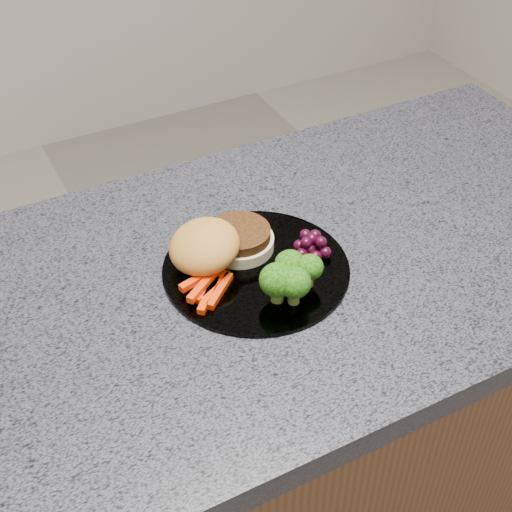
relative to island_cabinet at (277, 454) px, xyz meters
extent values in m
cube|color=brown|center=(0.00, 0.00, 0.00)|extent=(1.20, 0.60, 0.86)
cube|color=#4A4A54|center=(0.00, 0.00, 0.45)|extent=(1.20, 0.60, 0.04)
cylinder|color=white|center=(-0.04, 0.00, 0.47)|extent=(0.26, 0.26, 0.01)
cylinder|color=beige|center=(-0.04, 0.05, 0.48)|extent=(0.12, 0.12, 0.02)
cylinder|color=#46270D|center=(-0.04, 0.05, 0.50)|extent=(0.11, 0.11, 0.01)
ellipsoid|color=#A66C29|center=(-0.10, 0.03, 0.50)|extent=(0.12, 0.12, 0.05)
cube|color=red|center=(-0.13, -0.01, 0.48)|extent=(0.06, 0.05, 0.01)
cube|color=red|center=(-0.12, -0.01, 0.48)|extent=(0.06, 0.04, 0.01)
cube|color=red|center=(-0.13, -0.03, 0.48)|extent=(0.05, 0.06, 0.01)
cube|color=red|center=(-0.13, 0.00, 0.49)|extent=(0.07, 0.03, 0.01)
cube|color=red|center=(-0.13, -0.01, 0.49)|extent=(0.06, 0.05, 0.01)
cube|color=red|center=(-0.11, -0.03, 0.48)|extent=(0.06, 0.05, 0.01)
cylinder|color=olive|center=(-0.05, -0.07, 0.49)|extent=(0.02, 0.02, 0.02)
ellipsoid|color=#0E3607|center=(-0.05, -0.07, 0.51)|extent=(0.05, 0.05, 0.04)
cylinder|color=olive|center=(-0.02, -0.05, 0.49)|extent=(0.01, 0.01, 0.02)
ellipsoid|color=#0E3607|center=(-0.02, -0.05, 0.51)|extent=(0.04, 0.04, 0.04)
cylinder|color=olive|center=(-0.03, -0.09, 0.49)|extent=(0.02, 0.02, 0.02)
ellipsoid|color=#0E3607|center=(-0.03, -0.09, 0.51)|extent=(0.04, 0.04, 0.04)
cylinder|color=olive|center=(0.00, -0.07, 0.49)|extent=(0.01, 0.01, 0.02)
ellipsoid|color=#0E3607|center=(0.00, -0.07, 0.51)|extent=(0.04, 0.04, 0.03)
sphere|color=black|center=(0.04, -0.01, 0.48)|extent=(0.02, 0.02, 0.02)
sphere|color=black|center=(0.05, -0.01, 0.48)|extent=(0.02, 0.02, 0.02)
sphere|color=black|center=(0.05, 0.00, 0.48)|extent=(0.02, 0.02, 0.02)
sphere|color=black|center=(0.03, 0.00, 0.48)|extent=(0.02, 0.02, 0.02)
sphere|color=black|center=(0.02, -0.02, 0.48)|extent=(0.02, 0.02, 0.02)
sphere|color=black|center=(0.04, -0.03, 0.48)|extent=(0.02, 0.02, 0.02)
sphere|color=black|center=(0.05, -0.03, 0.48)|extent=(0.02, 0.02, 0.02)
sphere|color=black|center=(0.04, -0.01, 0.50)|extent=(0.02, 0.02, 0.02)
sphere|color=black|center=(0.03, -0.01, 0.50)|extent=(0.02, 0.02, 0.02)
sphere|color=black|center=(0.05, -0.02, 0.50)|extent=(0.02, 0.02, 0.02)
sphere|color=black|center=(0.04, 0.01, 0.50)|extent=(0.02, 0.02, 0.02)
sphere|color=black|center=(0.05, 0.00, 0.50)|extent=(0.02, 0.02, 0.02)
camera|label=1|loc=(-0.39, -0.66, 1.13)|focal=50.00mm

